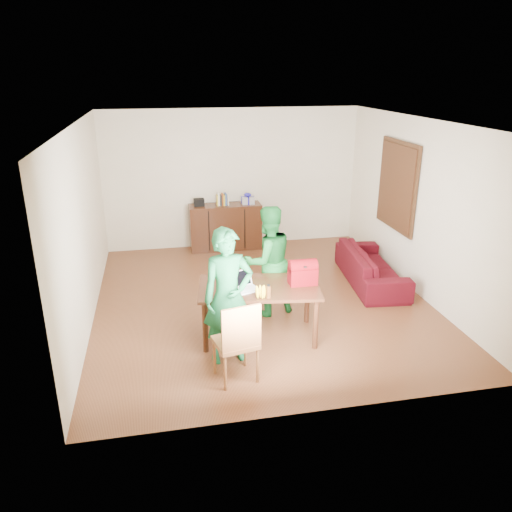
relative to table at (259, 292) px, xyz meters
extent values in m
cube|color=#472211|center=(0.26, 1.07, -0.69)|extent=(5.00, 5.50, 0.10)
cube|color=white|center=(0.26, 1.07, 2.11)|extent=(5.00, 5.50, 0.10)
cube|color=beige|center=(0.26, 3.87, 0.71)|extent=(5.00, 0.10, 2.70)
cube|color=beige|center=(0.26, -1.73, 0.71)|extent=(5.00, 0.10, 2.70)
cube|color=beige|center=(-2.29, 1.07, 0.71)|extent=(0.10, 5.50, 2.70)
cube|color=beige|center=(2.81, 1.07, 0.71)|extent=(0.10, 5.50, 2.70)
cube|color=#3F2614|center=(2.72, 1.77, 0.91)|extent=(0.04, 1.28, 1.48)
cube|color=#452314|center=(2.69, 1.77, 0.91)|extent=(0.01, 1.18, 1.36)
cube|color=black|center=(0.06, 3.58, -0.19)|extent=(1.40, 0.45, 0.90)
cube|color=black|center=(-0.44, 3.58, 0.33)|extent=(0.20, 0.14, 0.14)
cube|color=#A9A9B2|center=(0.51, 3.58, 0.33)|extent=(0.24, 0.22, 0.14)
ellipsoid|color=#1E19A4|center=(0.51, 3.58, 0.44)|extent=(0.14, 0.14, 0.07)
cube|color=black|center=(0.00, 0.00, 0.07)|extent=(1.66, 1.09, 0.04)
cylinder|color=black|center=(-0.74, -0.26, -0.30)|extent=(0.07, 0.07, 0.69)
cylinder|color=black|center=(0.64, -0.45, -0.30)|extent=(0.07, 0.07, 0.69)
cylinder|color=black|center=(-0.64, 0.45, -0.30)|extent=(0.07, 0.07, 0.69)
cylinder|color=black|center=(0.74, 0.26, -0.30)|extent=(0.07, 0.07, 0.69)
cube|color=brown|center=(-0.46, -0.90, -0.18)|extent=(0.53, 0.52, 0.05)
cube|color=brown|center=(-0.42, -1.09, 0.10)|extent=(0.45, 0.12, 0.52)
imported|color=#125129|center=(-0.47, -0.48, 0.20)|extent=(0.66, 0.48, 1.69)
imported|color=#166324|center=(0.26, 0.68, 0.17)|extent=(0.92, 0.79, 1.61)
cube|color=white|center=(-0.19, -0.09, 0.10)|extent=(0.37, 0.31, 0.02)
cube|color=black|center=(-0.19, -0.09, 0.21)|extent=(0.33, 0.18, 0.20)
cylinder|color=#583014|center=(0.04, -0.36, 0.18)|extent=(0.08, 0.08, 0.18)
cube|color=#6D070A|center=(0.58, -0.03, 0.22)|extent=(0.36, 0.21, 0.27)
imported|color=#3F0817|center=(2.21, 1.42, -0.36)|extent=(0.96, 2.00, 0.56)
camera|label=1|loc=(-1.20, -5.80, 2.72)|focal=35.00mm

